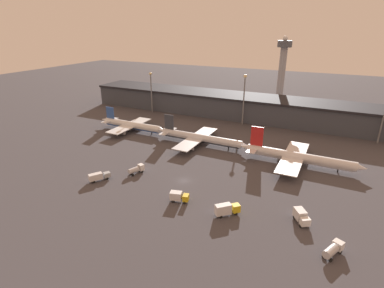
{
  "coord_description": "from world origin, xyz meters",
  "views": [
    {
      "loc": [
        43.43,
        -83.48,
        51.47
      ],
      "look_at": [
        -6.28,
        19.59,
        6.0
      ],
      "focal_mm": 28.0,
      "sensor_mm": 36.0,
      "label": 1
    }
  ],
  "objects_px": {
    "airplane_0": "(132,125)",
    "service_vehicle_4": "(333,249)",
    "service_vehicle_2": "(301,216)",
    "airplane_1": "(199,138)",
    "service_vehicle_1": "(99,176)",
    "control_tower": "(282,67)",
    "service_vehicle_0": "(179,196)",
    "service_vehicle_3": "(227,209)",
    "airplane_2": "(297,157)",
    "service_vehicle_5": "(136,169)"
  },
  "relations": [
    {
      "from": "airplane_0",
      "to": "service_vehicle_4",
      "type": "relative_size",
      "value": 5.89
    },
    {
      "from": "airplane_0",
      "to": "service_vehicle_2",
      "type": "relative_size",
      "value": 6.42
    },
    {
      "from": "airplane_1",
      "to": "service_vehicle_1",
      "type": "xyz_separation_m",
      "value": [
        -17.58,
        -47.45,
        -1.37
      ]
    },
    {
      "from": "service_vehicle_1",
      "to": "control_tower",
      "type": "relative_size",
      "value": 0.16
    },
    {
      "from": "airplane_0",
      "to": "control_tower",
      "type": "bearing_deg",
      "value": 55.9
    },
    {
      "from": "service_vehicle_0",
      "to": "service_vehicle_3",
      "type": "relative_size",
      "value": 0.91
    },
    {
      "from": "service_vehicle_2",
      "to": "control_tower",
      "type": "height_order",
      "value": "control_tower"
    },
    {
      "from": "airplane_2",
      "to": "service_vehicle_1",
      "type": "height_order",
      "value": "airplane_2"
    },
    {
      "from": "airplane_2",
      "to": "service_vehicle_4",
      "type": "relative_size",
      "value": 6.95
    },
    {
      "from": "service_vehicle_0",
      "to": "service_vehicle_2",
      "type": "bearing_deg",
      "value": -4.82
    },
    {
      "from": "airplane_2",
      "to": "service_vehicle_3",
      "type": "distance_m",
      "value": 46.39
    },
    {
      "from": "service_vehicle_2",
      "to": "control_tower",
      "type": "xyz_separation_m",
      "value": [
        -30.49,
        127.78,
        24.38
      ]
    },
    {
      "from": "airplane_0",
      "to": "service_vehicle_1",
      "type": "bearing_deg",
      "value": -65.1
    },
    {
      "from": "airplane_0",
      "to": "control_tower",
      "type": "distance_m",
      "value": 105.69
    },
    {
      "from": "service_vehicle_4",
      "to": "control_tower",
      "type": "bearing_deg",
      "value": 41.7
    },
    {
      "from": "control_tower",
      "to": "service_vehicle_4",
      "type": "bearing_deg",
      "value": -74.22
    },
    {
      "from": "service_vehicle_0",
      "to": "control_tower",
      "type": "xyz_separation_m",
      "value": [
        5.31,
        133.38,
        24.46
      ]
    },
    {
      "from": "service_vehicle_5",
      "to": "control_tower",
      "type": "relative_size",
      "value": 0.14
    },
    {
      "from": "airplane_1",
      "to": "airplane_2",
      "type": "bearing_deg",
      "value": -3.26
    },
    {
      "from": "service_vehicle_1",
      "to": "service_vehicle_4",
      "type": "distance_m",
      "value": 76.45
    },
    {
      "from": "airplane_0",
      "to": "service_vehicle_3",
      "type": "distance_m",
      "value": 85.48
    },
    {
      "from": "service_vehicle_2",
      "to": "service_vehicle_3",
      "type": "distance_m",
      "value": 20.77
    },
    {
      "from": "airplane_0",
      "to": "service_vehicle_3",
      "type": "xyz_separation_m",
      "value": [
        69.79,
        -49.34,
        -1.07
      ]
    },
    {
      "from": "airplane_2",
      "to": "control_tower",
      "type": "relative_size",
      "value": 1.06
    },
    {
      "from": "service_vehicle_4",
      "to": "control_tower",
      "type": "xyz_separation_m",
      "value": [
        -39.05,
        138.17,
        24.6
      ]
    },
    {
      "from": "airplane_0",
      "to": "service_vehicle_2",
      "type": "height_order",
      "value": "airplane_0"
    },
    {
      "from": "airplane_1",
      "to": "service_vehicle_0",
      "type": "relative_size",
      "value": 7.47
    },
    {
      "from": "service_vehicle_1",
      "to": "service_vehicle_5",
      "type": "distance_m",
      "value": 13.58
    },
    {
      "from": "service_vehicle_3",
      "to": "service_vehicle_4",
      "type": "height_order",
      "value": "service_vehicle_3"
    },
    {
      "from": "service_vehicle_2",
      "to": "service_vehicle_4",
      "type": "relative_size",
      "value": 0.92
    },
    {
      "from": "airplane_0",
      "to": "control_tower",
      "type": "height_order",
      "value": "control_tower"
    },
    {
      "from": "airplane_2",
      "to": "service_vehicle_0",
      "type": "xyz_separation_m",
      "value": [
        -29.45,
        -43.93,
        -1.43
      ]
    },
    {
      "from": "airplane_0",
      "to": "service_vehicle_4",
      "type": "distance_m",
      "value": 111.95
    },
    {
      "from": "airplane_1",
      "to": "service_vehicle_5",
      "type": "relative_size",
      "value": 7.14
    },
    {
      "from": "airplane_2",
      "to": "service_vehicle_4",
      "type": "xyz_separation_m",
      "value": [
        14.91,
        -48.72,
        -1.57
      ]
    },
    {
      "from": "service_vehicle_1",
      "to": "airplane_2",
      "type": "bearing_deg",
      "value": -21.75
    },
    {
      "from": "service_vehicle_2",
      "to": "service_vehicle_3",
      "type": "height_order",
      "value": "service_vehicle_3"
    },
    {
      "from": "airplane_1",
      "to": "service_vehicle_4",
      "type": "xyz_separation_m",
      "value": [
        58.74,
        -51.92,
        -1.39
      ]
    },
    {
      "from": "service_vehicle_1",
      "to": "service_vehicle_0",
      "type": "bearing_deg",
      "value": -56.95
    },
    {
      "from": "service_vehicle_1",
      "to": "service_vehicle_5",
      "type": "xyz_separation_m",
      "value": [
        8.74,
        10.39,
        -0.03
      ]
    },
    {
      "from": "airplane_2",
      "to": "service_vehicle_5",
      "type": "relative_size",
      "value": 7.43
    },
    {
      "from": "airplane_1",
      "to": "airplane_2",
      "type": "relative_size",
      "value": 0.96
    },
    {
      "from": "airplane_0",
      "to": "service_vehicle_5",
      "type": "height_order",
      "value": "airplane_0"
    },
    {
      "from": "service_vehicle_4",
      "to": "control_tower",
      "type": "height_order",
      "value": "control_tower"
    },
    {
      "from": "airplane_2",
      "to": "service_vehicle_3",
      "type": "relative_size",
      "value": 7.09
    },
    {
      "from": "service_vehicle_0",
      "to": "service_vehicle_1",
      "type": "bearing_deg",
      "value": 166.87
    },
    {
      "from": "airplane_2",
      "to": "service_vehicle_5",
      "type": "xyz_separation_m",
      "value": [
        -52.67,
        -33.86,
        -1.58
      ]
    },
    {
      "from": "service_vehicle_3",
      "to": "service_vehicle_4",
      "type": "xyz_separation_m",
      "value": [
        28.43,
        -4.36,
        -0.39
      ]
    },
    {
      "from": "service_vehicle_4",
      "to": "service_vehicle_1",
      "type": "bearing_deg",
      "value": 112.57
    },
    {
      "from": "service_vehicle_2",
      "to": "service_vehicle_4",
      "type": "height_order",
      "value": "service_vehicle_2"
    }
  ]
}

